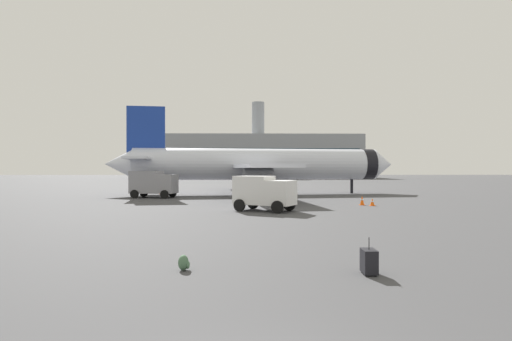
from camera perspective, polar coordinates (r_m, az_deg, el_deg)
name	(u,v)px	position (r m, az deg, el deg)	size (l,w,h in m)	color
airplane_at_gate	(257,164)	(50.41, 0.15, 0.84)	(35.75, 32.36, 10.50)	silver
service_truck	(153,183)	(45.74, -14.08, -1.68)	(5.12, 3.26, 2.90)	gray
cargo_van	(264,192)	(30.44, 1.08, -2.94)	(4.82, 3.97, 2.60)	white
safety_cone_near	(161,191)	(51.77, -13.06, -2.84)	(0.44, 0.44, 0.71)	#F2590C
safety_cone_mid	(251,187)	(61.68, -0.63, -2.34)	(0.44, 0.44, 0.70)	#F2590C
safety_cone_far	(362,200)	(36.63, 14.51, -4.03)	(0.44, 0.44, 0.84)	#F2590C
safety_cone_outer	(372,202)	(36.25, 15.84, -4.23)	(0.44, 0.44, 0.64)	#F2590C
rolling_suitcase	(369,261)	(12.97, 15.42, -12.04)	(0.41, 0.65, 1.10)	black
traveller_backpack	(184,263)	(13.20, -9.98, -12.51)	(0.36, 0.40, 0.48)	#476B4C
terminal_building	(248,157)	(144.88, -1.10, 1.95)	(76.72, 23.47, 26.57)	gray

